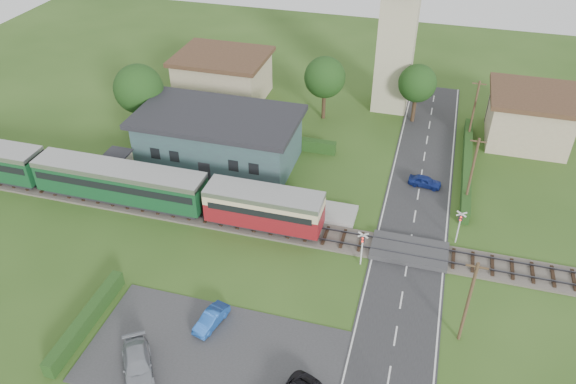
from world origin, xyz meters
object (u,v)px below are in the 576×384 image
(equipment_hut, at_px, (119,164))
(house_west, at_px, (223,76))
(train, at_px, (89,177))
(crossing_signal_far, at_px, (460,222))
(church_tower, at_px, (399,22))
(house_east, at_px, (529,117))
(station_building, at_px, (219,138))
(pedestrian_near, at_px, (278,196))
(car_on_road, at_px, (425,181))
(pedestrian_far, at_px, (120,168))
(crossing_signal_near, at_px, (362,244))
(car_park_blue, at_px, (211,319))
(car_park_silver, at_px, (138,365))

(equipment_hut, height_order, house_west, house_west)
(train, relative_size, crossing_signal_far, 13.18)
(church_tower, distance_m, house_east, 17.21)
(equipment_hut, relative_size, station_building, 0.16)
(train, bearing_deg, house_west, 79.72)
(station_building, distance_m, pedestrian_near, 10.09)
(car_on_road, bearing_deg, house_east, -32.37)
(pedestrian_far, bearing_deg, equipment_hut, 67.96)
(house_west, relative_size, house_east, 1.23)
(crossing_signal_far, relative_size, car_on_road, 1.06)
(crossing_signal_near, height_order, car_on_road, crossing_signal_near)
(train, relative_size, house_east, 4.91)
(car_park_blue, bearing_deg, station_building, 123.58)
(train, height_order, car_park_blue, train)
(pedestrian_far, bearing_deg, car_park_silver, -138.07)
(house_west, distance_m, car_park_silver, 40.64)
(house_east, distance_m, crossing_signal_far, 20.64)
(car_on_road, bearing_deg, equipment_hut, 109.88)
(crossing_signal_near, bearing_deg, car_park_silver, -130.56)
(house_east, bearing_deg, crossing_signal_near, -119.13)
(station_building, bearing_deg, pedestrian_near, -37.50)
(house_east, xyz_separation_m, pedestrian_far, (-37.90, -18.86, -1.39))
(pedestrian_far, bearing_deg, crossing_signal_near, -92.85)
(crossing_signal_near, bearing_deg, pedestrian_far, 167.15)
(train, distance_m, pedestrian_near, 17.37)
(car_park_blue, bearing_deg, house_east, 69.77)
(crossing_signal_far, relative_size, car_park_silver, 0.73)
(crossing_signal_far, xyz_separation_m, car_on_road, (-3.19, 7.65, -1.56))
(church_tower, distance_m, pedestrian_far, 33.54)
(car_on_road, xyz_separation_m, pedestrian_near, (-12.48, -7.13, 0.75))
(crossing_signal_near, bearing_deg, car_on_road, 72.13)
(house_east, bearing_deg, car_park_silver, -123.69)
(church_tower, distance_m, car_park_silver, 44.83)
(church_tower, bearing_deg, car_park_blue, -101.50)
(church_tower, height_order, pedestrian_near, church_tower)
(crossing_signal_near, bearing_deg, equipment_hut, 167.06)
(train, relative_size, car_park_blue, 13.51)
(train, bearing_deg, church_tower, 47.09)
(equipment_hut, xyz_separation_m, crossing_signal_near, (24.40, -5.61, 0.39))
(car_on_road, distance_m, pedestrian_near, 14.39)
(church_tower, height_order, house_east, church_tower)
(pedestrian_far, bearing_deg, church_tower, -35.04)
(station_building, bearing_deg, car_park_silver, -80.35)
(car_park_blue, height_order, pedestrian_near, pedestrian_near)
(station_building, relative_size, car_park_silver, 3.56)
(pedestrian_near, bearing_deg, equipment_hut, -11.24)
(house_west, relative_size, pedestrian_near, 6.16)
(equipment_hut, height_order, pedestrian_far, equipment_hut)
(car_park_blue, bearing_deg, train, 159.00)
(church_tower, bearing_deg, pedestrian_far, -135.04)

